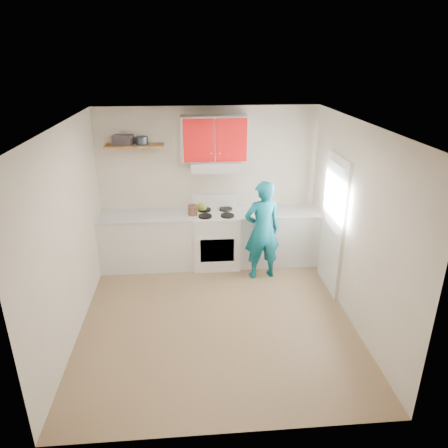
{
  "coord_description": "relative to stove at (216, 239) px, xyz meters",
  "views": [
    {
      "loc": [
        -0.3,
        -4.79,
        3.35
      ],
      "look_at": [
        0.15,
        0.55,
        1.15
      ],
      "focal_mm": 33.36,
      "sensor_mm": 36.0,
      "label": 1
    }
  ],
  "objects": [
    {
      "name": "door_glass",
      "position": [
        1.65,
        -0.88,
        0.99
      ],
      "size": [
        0.01,
        0.55,
        0.95
      ],
      "primitive_type": "cube",
      "color": "white",
      "rests_on": "door"
    },
    {
      "name": "books",
      "position": [
        -1.42,
        0.2,
        1.65
      ],
      "size": [
        0.33,
        0.27,
        0.15
      ],
      "primitive_type": "cube",
      "rotation": [
        0.0,
        0.0,
        -0.23
      ],
      "color": "#3F373E",
      "rests_on": "shelf"
    },
    {
      "name": "ceiling",
      "position": [
        -0.1,
        -1.57,
        2.14
      ],
      "size": [
        3.6,
        3.8,
        0.04
      ],
      "primitive_type": "cube",
      "color": "white",
      "rests_on": "floor"
    },
    {
      "name": "silicone_mat",
      "position": [
        1.47,
        -0.05,
        0.44
      ],
      "size": [
        0.32,
        0.27,
        0.01
      ],
      "primitive_type": "cube",
      "rotation": [
        0.0,
        0.0,
        0.03
      ],
      "color": "red",
      "rests_on": "counter_right"
    },
    {
      "name": "counter_right",
      "position": [
        1.04,
        0.02,
        -0.01
      ],
      "size": [
        1.32,
        0.6,
        0.9
      ],
      "primitive_type": "cube",
      "color": "silver",
      "rests_on": "floor"
    },
    {
      "name": "shelf",
      "position": [
        -1.25,
        0.18,
        1.56
      ],
      "size": [
        0.9,
        0.3,
        0.04
      ],
      "primitive_type": "cube",
      "color": "brown",
      "rests_on": "back_wall"
    },
    {
      "name": "upper_cabinets",
      "position": [
        0.0,
        0.16,
        1.66
      ],
      "size": [
        1.02,
        0.33,
        0.7
      ],
      "primitive_type": "cube",
      "color": "red",
      "rests_on": "back_wall"
    },
    {
      "name": "back_wall",
      "position": [
        -0.1,
        0.32,
        0.84
      ],
      "size": [
        3.6,
        0.04,
        2.6
      ],
      "primitive_type": "cube",
      "color": "beige",
      "rests_on": "floor"
    },
    {
      "name": "range_hood",
      "position": [
        0.0,
        0.1,
        1.24
      ],
      "size": [
        0.76,
        0.44,
        0.15
      ],
      "primitive_type": "cube",
      "color": "silver",
      "rests_on": "back_wall"
    },
    {
      "name": "floor",
      "position": [
        -0.1,
        -1.57,
        -0.46
      ],
      "size": [
        3.8,
        3.8,
        0.0
      ],
      "primitive_type": "plane",
      "color": "brown",
      "rests_on": "ground"
    },
    {
      "name": "left_wall",
      "position": [
        -1.9,
        -1.57,
        0.84
      ],
      "size": [
        0.04,
        3.8,
        2.6
      ],
      "primitive_type": "cube",
      "color": "beige",
      "rests_on": "floor"
    },
    {
      "name": "stove",
      "position": [
        0.0,
        0.0,
        0.0
      ],
      "size": [
        0.76,
        0.65,
        0.92
      ],
      "primitive_type": "cube",
      "color": "white",
      "rests_on": "floor"
    },
    {
      "name": "crock",
      "position": [
        -0.38,
        -0.03,
        0.53
      ],
      "size": [
        0.19,
        0.19,
        0.18
      ],
      "primitive_type": "cylinder",
      "rotation": [
        0.0,
        0.0,
        0.27
      ],
      "color": "#4B3020",
      "rests_on": "counter_left"
    },
    {
      "name": "front_wall",
      "position": [
        -0.1,
        -3.47,
        0.84
      ],
      "size": [
        3.6,
        0.04,
        2.6
      ],
      "primitive_type": "cube",
      "color": "beige",
      "rests_on": "floor"
    },
    {
      "name": "door",
      "position": [
        1.68,
        -0.88,
        0.56
      ],
      "size": [
        0.05,
        0.85,
        2.05
      ],
      "primitive_type": "cube",
      "color": "white",
      "rests_on": "floor"
    },
    {
      "name": "right_wall",
      "position": [
        1.7,
        -1.57,
        0.84
      ],
      "size": [
        0.04,
        3.8,
        2.6
      ],
      "primitive_type": "cube",
      "color": "beige",
      "rests_on": "floor"
    },
    {
      "name": "person",
      "position": [
        0.69,
        -0.49,
        0.34
      ],
      "size": [
        0.64,
        0.47,
        1.6
      ],
      "primitive_type": "imported",
      "rotation": [
        0.0,
        0.0,
        3.29
      ],
      "color": "#0C6174",
      "rests_on": "floor"
    },
    {
      "name": "tin",
      "position": [
        -1.13,
        0.21,
        1.64
      ],
      "size": [
        0.25,
        0.25,
        0.12
      ],
      "primitive_type": "cylinder",
      "rotation": [
        0.0,
        0.0,
        -0.36
      ],
      "color": "#333D4C",
      "rests_on": "shelf"
    },
    {
      "name": "cutting_board",
      "position": [
        0.97,
        -0.02,
        0.45
      ],
      "size": [
        0.32,
        0.25,
        0.02
      ],
      "primitive_type": "cube",
      "rotation": [
        0.0,
        0.0,
        0.12
      ],
      "color": "olive",
      "rests_on": "counter_right"
    },
    {
      "name": "counter_left",
      "position": [
        -1.14,
        0.02,
        -0.01
      ],
      "size": [
        1.52,
        0.6,
        0.9
      ],
      "primitive_type": "cube",
      "color": "silver",
      "rests_on": "floor"
    },
    {
      "name": "kettle",
      "position": [
        -0.22,
        0.14,
        0.53
      ],
      "size": [
        0.2,
        0.2,
        0.15
      ],
      "primitive_type": "ellipsoid",
      "rotation": [
        0.0,
        0.0,
        0.19
      ],
      "color": "olive",
      "rests_on": "stove"
    }
  ]
}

